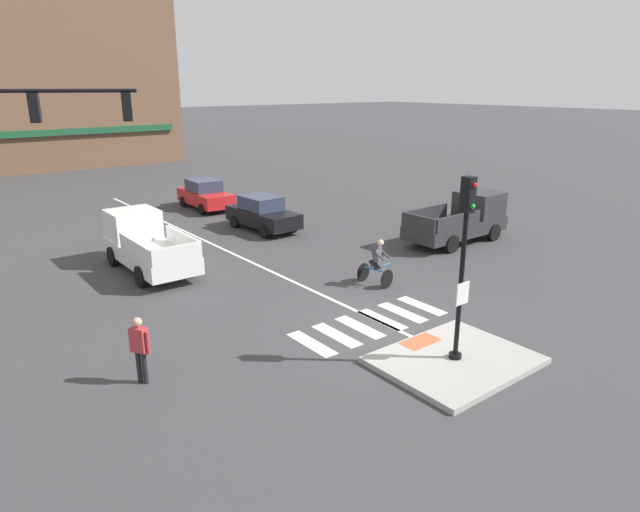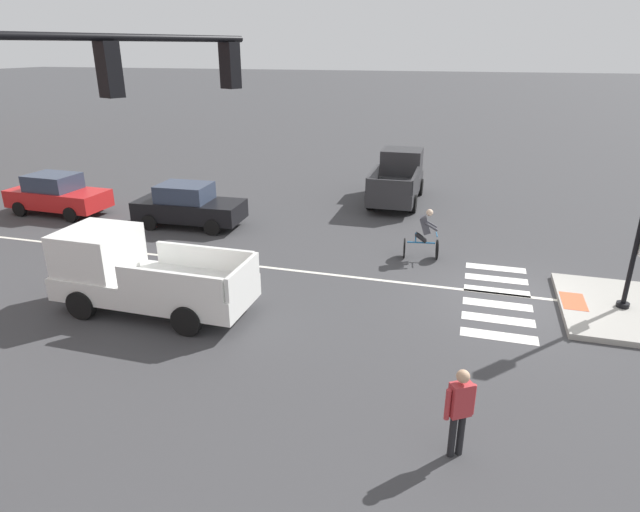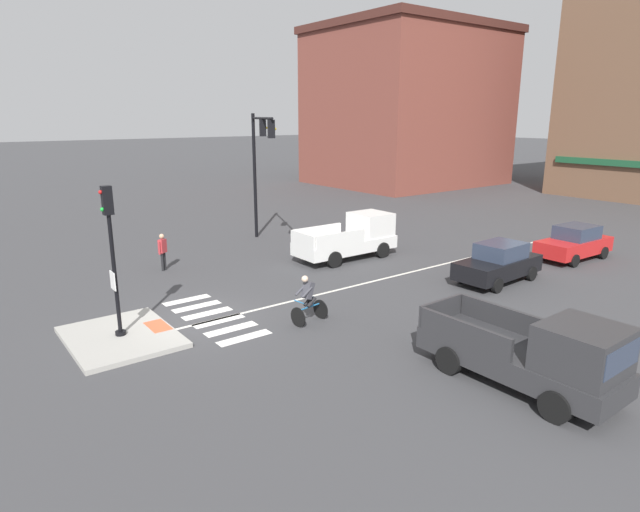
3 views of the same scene
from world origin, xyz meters
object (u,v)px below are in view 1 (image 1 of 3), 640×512
(cyclist, at_px, (377,261))
(car_red_eastbound_distant, at_px, (205,195))
(car_black_eastbound_far, at_px, (263,213))
(pickup_truck_charcoal_cross_right, at_px, (463,219))
(pedestrian_at_curb_left, at_px, (140,345))
(signal_pole, at_px, (464,253))
(pickup_truck_white_westbound_far, at_px, (145,244))

(cyclist, bearing_deg, car_red_eastbound_distant, 86.15)
(car_black_eastbound_far, relative_size, pickup_truck_charcoal_cross_right, 0.81)
(car_red_eastbound_distant, bearing_deg, pedestrian_at_curb_left, -121.19)
(signal_pole, height_order, car_black_eastbound_far, signal_pole)
(signal_pole, height_order, pickup_truck_white_westbound_far, signal_pole)
(car_red_eastbound_distant, bearing_deg, signal_pole, -99.46)
(car_red_eastbound_distant, distance_m, pickup_truck_white_westbound_far, 10.62)
(signal_pole, bearing_deg, pedestrian_at_curb_left, 149.20)
(signal_pole, height_order, pedestrian_at_curb_left, signal_pole)
(car_red_eastbound_distant, xyz_separation_m, cyclist, (-1.01, -15.02, 0.06))
(cyclist, bearing_deg, pickup_truck_charcoal_cross_right, 14.82)
(signal_pole, xyz_separation_m, car_black_eastbound_far, (3.40, 14.41, -2.11))
(car_red_eastbound_distant, height_order, pedestrian_at_curb_left, pedestrian_at_curb_left)
(signal_pole, xyz_separation_m, pickup_truck_charcoal_cross_right, (9.44, 7.28, -1.94))
(car_black_eastbound_far, bearing_deg, car_red_eastbound_distant, 89.91)
(signal_pole, distance_m, pedestrian_at_curb_left, 7.91)
(car_red_eastbound_distant, height_order, pickup_truck_charcoal_cross_right, pickup_truck_charcoal_cross_right)
(cyclist, height_order, pedestrian_at_curb_left, cyclist)
(car_red_eastbound_distant, bearing_deg, car_black_eastbound_far, -90.09)
(pickup_truck_white_westbound_far, relative_size, pedestrian_at_curb_left, 3.06)
(cyclist, bearing_deg, car_black_eastbound_far, 83.65)
(car_red_eastbound_distant, xyz_separation_m, pickup_truck_charcoal_cross_right, (6.04, -13.16, 0.17))
(signal_pole, relative_size, car_red_eastbound_distant, 1.11)
(pickup_truck_charcoal_cross_right, bearing_deg, car_red_eastbound_distant, 114.64)
(car_black_eastbound_far, xyz_separation_m, car_red_eastbound_distant, (0.01, 6.03, 0.00))
(car_black_eastbound_far, height_order, pedestrian_at_curb_left, pedestrian_at_curb_left)
(pickup_truck_charcoal_cross_right, relative_size, pedestrian_at_curb_left, 3.07)
(pickup_truck_white_westbound_far, distance_m, cyclist, 8.82)
(car_black_eastbound_far, distance_m, pedestrian_at_curb_left, 14.48)
(signal_pole, distance_m, cyclist, 6.27)
(pickup_truck_white_westbound_far, bearing_deg, cyclist, -50.08)
(signal_pole, distance_m, pickup_truck_charcoal_cross_right, 12.08)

